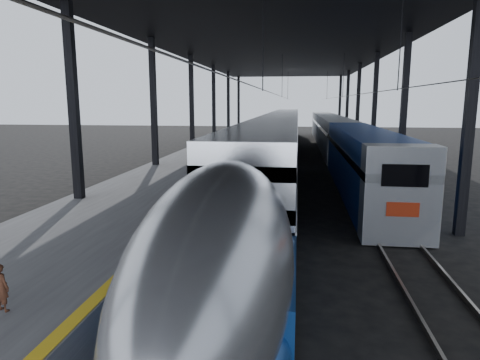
# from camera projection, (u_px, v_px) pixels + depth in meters

# --- Properties ---
(ground) EXTENTS (160.00, 160.00, 0.00)m
(ground) POSITION_uv_depth(u_px,v_px,m) (181.00, 272.00, 12.81)
(ground) COLOR black
(ground) RESTS_ON ground
(platform) EXTENTS (6.00, 80.00, 1.00)m
(platform) POSITION_uv_depth(u_px,v_px,m) (206.00, 162.00, 32.68)
(platform) COLOR #4C4C4F
(platform) RESTS_ON ground
(yellow_strip) EXTENTS (0.30, 80.00, 0.01)m
(yellow_strip) POSITION_uv_depth(u_px,v_px,m) (243.00, 156.00, 32.22)
(yellow_strip) COLOR yellow
(yellow_strip) RESTS_ON platform
(rails) EXTENTS (6.52, 80.00, 0.16)m
(rails) POSITION_uv_depth(u_px,v_px,m) (312.00, 170.00, 31.71)
(rails) COLOR slate
(rails) RESTS_ON ground
(canopy) EXTENTS (18.00, 75.00, 9.47)m
(canopy) POSITION_uv_depth(u_px,v_px,m) (279.00, 44.00, 30.43)
(canopy) COLOR black
(canopy) RESTS_ON ground
(tgv_train) EXTENTS (2.83, 65.20, 4.05)m
(tgv_train) POSITION_uv_depth(u_px,v_px,m) (280.00, 141.00, 34.73)
(tgv_train) COLOR #ADAFB4
(tgv_train) RESTS_ON ground
(second_train) EXTENTS (2.58, 56.05, 3.56)m
(second_train) POSITION_uv_depth(u_px,v_px,m) (335.00, 136.00, 41.17)
(second_train) COLOR navy
(second_train) RESTS_ON ground
(child) EXTENTS (0.40, 0.33, 0.96)m
(child) POSITION_uv_depth(u_px,v_px,m) (1.00, 287.00, 8.28)
(child) COLOR #442416
(child) RESTS_ON platform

